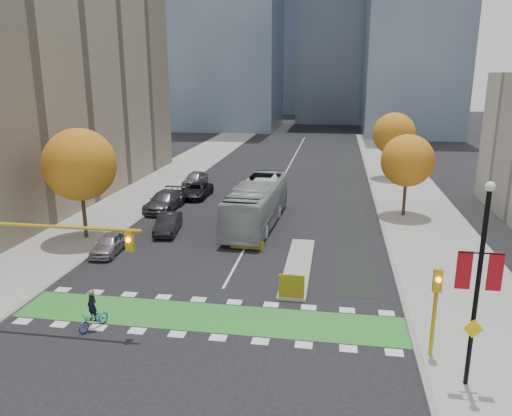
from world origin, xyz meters
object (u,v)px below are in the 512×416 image
(cyclist, at_px, (93,316))
(parked_car_e, at_px, (195,179))
(bus, at_px, (257,203))
(parked_car_c, at_px, (164,201))
(traffic_signal_west, at_px, (31,247))
(hazard_board, at_px, (291,286))
(parked_car_a, at_px, (109,244))
(tree_east_near, at_px, (407,161))
(banner_lamppost, at_px, (479,278))
(traffic_signal_east, at_px, (436,300))
(parked_car_d, at_px, (197,190))
(tree_east_far, at_px, (394,134))
(tree_west, at_px, (80,165))
(parked_car_b, at_px, (168,224))

(cyclist, xyz_separation_m, parked_car_e, (-3.87, 31.31, 0.12))
(bus, relative_size, parked_car_c, 2.25)
(traffic_signal_west, bearing_deg, hazard_board, 21.55)
(traffic_signal_west, distance_m, parked_car_a, 10.60)
(parked_car_e, bearing_deg, tree_east_near, -19.65)
(banner_lamppost, bearing_deg, traffic_signal_east, 116.61)
(cyclist, height_order, parked_car_d, cyclist)
(tree_east_far, xyz_separation_m, traffic_signal_west, (-20.43, -38.51, -1.21))
(tree_east_near, distance_m, traffic_signal_east, 22.66)
(hazard_board, xyz_separation_m, banner_lamppost, (7.50, -6.70, 3.81))
(tree_west, bearing_deg, bus, 25.20)
(tree_west, relative_size, parked_car_a, 2.06)
(banner_lamppost, relative_size, bus, 0.64)
(cyclist, bearing_deg, parked_car_d, 118.13)
(tree_east_near, xyz_separation_m, traffic_signal_west, (-19.93, -22.51, -0.83))
(tree_east_near, xyz_separation_m, tree_east_far, (0.50, 16.00, 0.38))
(parked_car_c, height_order, parked_car_d, parked_car_c)
(parked_car_d, bearing_deg, cyclist, -83.80)
(banner_lamppost, distance_m, parked_car_c, 31.28)
(hazard_board, height_order, tree_east_far, tree_east_far)
(tree_east_far, bearing_deg, tree_west, -133.30)
(tree_west, xyz_separation_m, bus, (11.95, 5.62, -3.82))
(cyclist, xyz_separation_m, parked_car_a, (-3.87, 9.99, 0.01))
(tree_east_near, xyz_separation_m, parked_car_b, (-18.50, -7.51, -4.13))
(parked_car_e, bearing_deg, banner_lamppost, -55.27)
(hazard_board, xyz_separation_m, parked_car_a, (-13.00, 5.29, -0.12))
(parked_car_a, distance_m, parked_car_c, 11.33)
(tree_west, xyz_separation_m, parked_car_d, (4.59, 13.81, -4.92))
(tree_east_near, bearing_deg, traffic_signal_west, -131.52)
(parked_car_a, relative_size, parked_car_e, 0.86)
(tree_east_near, height_order, bus, tree_east_near)
(traffic_signal_east, bearing_deg, parked_car_c, 132.44)
(tree_west, height_order, cyclist, tree_west)
(tree_west, bearing_deg, parked_car_c, 71.20)
(parked_car_a, bearing_deg, banner_lamppost, -33.46)
(hazard_board, relative_size, traffic_signal_east, 0.34)
(traffic_signal_west, bearing_deg, bus, 66.52)
(banner_lamppost, xyz_separation_m, parked_car_d, (-18.91, 28.32, -3.92))
(parked_car_a, xyz_separation_m, parked_car_c, (0.00, 11.33, 0.15))
(parked_car_e, bearing_deg, tree_east_far, 21.60)
(traffic_signal_west, bearing_deg, parked_car_a, 96.11)
(parked_car_a, xyz_separation_m, parked_car_b, (2.50, 5.00, 0.05))
(banner_lamppost, height_order, bus, banner_lamppost)
(tree_east_near, bearing_deg, tree_east_far, 88.21)
(parked_car_c, bearing_deg, parked_car_b, -64.90)
(banner_lamppost, bearing_deg, traffic_signal_west, 174.14)
(parked_car_b, bearing_deg, cyclist, -92.74)
(traffic_signal_east, distance_m, parked_car_e, 36.95)
(tree_east_far, xyz_separation_m, parked_car_b, (-19.00, -23.51, -4.51))
(bus, bearing_deg, hazard_board, -70.39)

